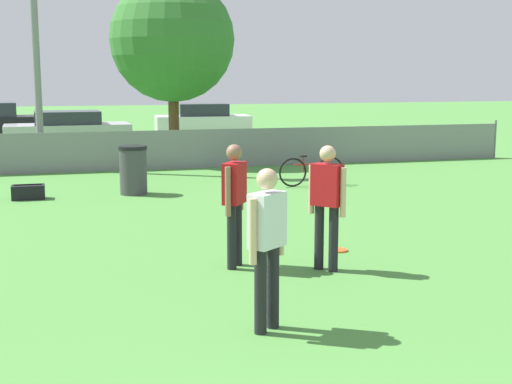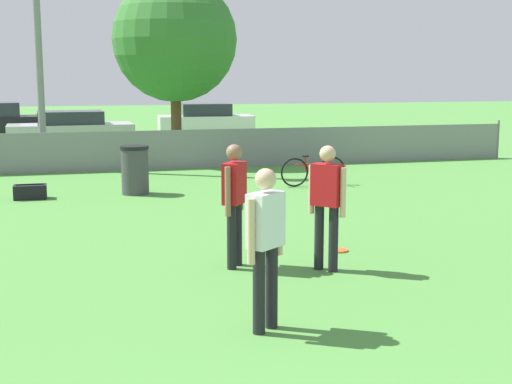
% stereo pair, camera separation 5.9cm
% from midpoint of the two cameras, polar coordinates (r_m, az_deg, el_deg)
% --- Properties ---
extents(fence_backline, '(24.59, 0.07, 1.21)m').
position_cam_midpoint_polar(fence_backline, '(20.16, -11.72, 3.21)').
color(fence_backline, gray).
rests_on(fence_backline, ground_plane).
extents(tree_near_pole, '(3.73, 3.73, 5.55)m').
position_cam_midpoint_polar(tree_near_pole, '(21.96, -6.44, 12.00)').
color(tree_near_pole, brown).
rests_on(tree_near_pole, ground_plane).
extents(player_defender_red, '(0.43, 0.45, 1.72)m').
position_cam_midpoint_polar(player_defender_red, '(9.68, 5.86, -0.52)').
color(player_defender_red, black).
rests_on(player_defender_red, ground_plane).
extents(player_receiver_white, '(0.46, 0.42, 1.72)m').
position_cam_midpoint_polar(player_receiver_white, '(7.35, 1.00, -3.67)').
color(player_receiver_white, black).
rests_on(player_receiver_white, ground_plane).
extents(player_thrower_red, '(0.41, 0.48, 1.72)m').
position_cam_midpoint_polar(player_thrower_red, '(9.80, -1.57, -0.36)').
color(player_thrower_red, black).
rests_on(player_thrower_red, ground_plane).
extents(frisbee_disc, '(0.29, 0.29, 0.03)m').
position_cam_midpoint_polar(frisbee_disc, '(10.96, 6.77, -4.64)').
color(frisbee_disc, '#E5591E').
rests_on(frisbee_disc, ground_plane).
extents(bicycle_sideline, '(1.66, 0.44, 0.75)m').
position_cam_midpoint_polar(bicycle_sideline, '(17.16, 4.72, 1.68)').
color(bicycle_sideline, black).
rests_on(bicycle_sideline, ground_plane).
extents(trash_bin, '(0.64, 0.64, 1.09)m').
position_cam_midpoint_polar(trash_bin, '(16.15, -9.55, 1.76)').
color(trash_bin, '#3F3F44').
rests_on(trash_bin, ground_plane).
extents(gear_bag_sideline, '(0.68, 0.38, 0.33)m').
position_cam_midpoint_polar(gear_bag_sideline, '(16.09, -17.52, 0.01)').
color(gear_bag_sideline, black).
rests_on(gear_bag_sideline, ground_plane).
extents(parked_car_silver, '(4.55, 2.03, 1.32)m').
position_cam_midpoint_polar(parked_car_silver, '(27.11, -14.54, 4.90)').
color(parked_car_silver, black).
rests_on(parked_car_silver, ground_plane).
extents(parked_car_white, '(4.09, 2.00, 1.42)m').
position_cam_midpoint_polar(parked_car_white, '(30.75, -3.99, 5.74)').
color(parked_car_white, black).
rests_on(parked_car_white, ground_plane).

